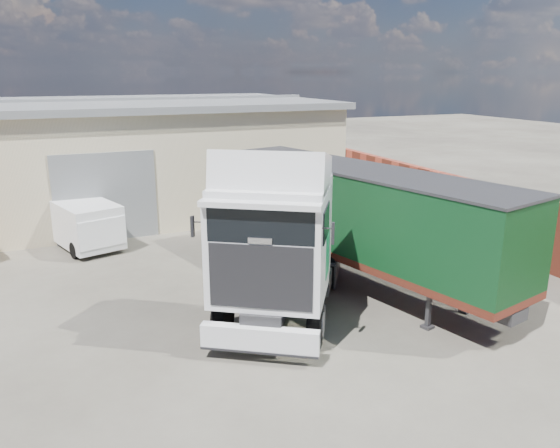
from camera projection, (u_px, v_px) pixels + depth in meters
name	position (u px, v px, depth m)	size (l,w,h in m)	color
ground	(233.00, 335.00, 14.30)	(120.00, 120.00, 0.00)	black
warehouse	(1.00, 161.00, 25.46)	(30.60, 12.60, 5.42)	#C5B597
brick_boundary_wall	(441.00, 201.00, 23.65)	(0.35, 26.00, 2.50)	#923825
tractor_unit	(278.00, 249.00, 14.63)	(6.28, 7.54, 4.93)	black
box_trailer	(356.00, 213.00, 17.39)	(5.04, 11.61, 3.78)	#2D2D30
panel_van	(82.00, 223.00, 21.41)	(3.05, 4.81, 1.83)	black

